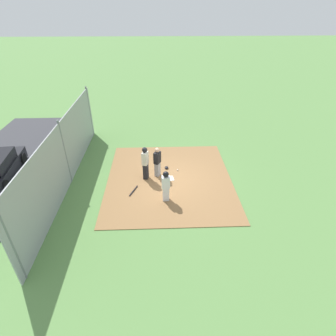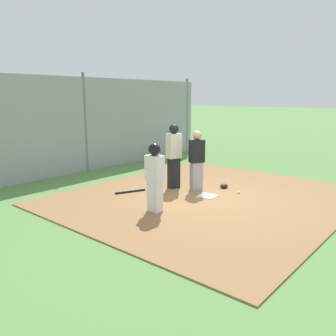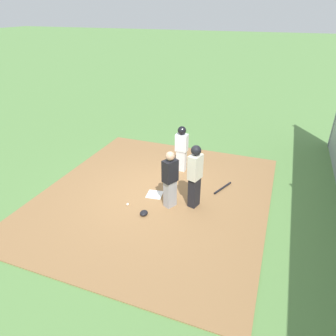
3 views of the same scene
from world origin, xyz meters
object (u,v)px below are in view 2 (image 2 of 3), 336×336
Objects in this scene: catcher at (197,160)px; runner at (155,174)px; home_plate at (207,196)px; umpire at (174,155)px; catcher_mask at (224,186)px; baseball_bat at (130,191)px; parked_car_dark at (39,143)px; baseball at (239,192)px.

catcher is 2.13m from runner.
umpire is at bearing -94.96° from home_plate.
catcher_mask is at bearing -1.76° from runner.
catcher is at bearing 161.65° from baseball_bat.
home_plate is 8.95m from parked_car_dark.
baseball_bat is at bearing 66.20° from runner.
runner is at bearing -7.58° from home_plate.
umpire is (-0.11, -1.21, 0.94)m from home_plate.
runner is at bearing -2.46° from catcher_mask.
umpire is at bearing -68.90° from baseball.
umpire is 2.04m from baseball.
baseball is (-0.76, 0.49, 0.03)m from home_plate.
catcher_mask reaches higher than baseball_bat.
catcher is 1.43m from baseball.
baseball is at bearing 37.00° from umpire.
baseball is at bearing 150.54° from baseball_bat.
catcher is at bearing -69.21° from baseball.
umpire is (0.24, -0.61, 0.10)m from catcher.
home_plate is 1.01m from catcher_mask.
baseball is at bearing -94.00° from parked_car_dark.
runner is 1.81× the size of baseball_bat.
baseball_bat is 7.29m from parked_car_dark.
runner is (2.09, 0.37, 0.02)m from catcher.
home_plate is 0.52× the size of baseball_bat.
umpire reaches higher than baseball_bat.
baseball_bat is 2.90m from baseball.
catcher is (-0.35, -0.61, 0.84)m from home_plate.
baseball is (-0.66, 1.70, -0.92)m from umpire.
home_plate is 1.96m from runner.
catcher_mask is at bearing -92.30° from parked_car_dark.
catcher_mask is 0.06× the size of parked_car_dark.
home_plate is at bearing -32.62° from baseball.
runner is 6.45× the size of catcher_mask.
catcher reaches higher than baseball.
runner is at bearing -52.24° from catcher.
catcher reaches higher than catcher_mask.
baseball_bat is (1.03, -1.79, 0.02)m from home_plate.
baseball is 9.43m from parked_car_dark.
baseball is (-0.42, 1.09, -0.81)m from catcher.
catcher is 0.37× the size of parked_car_dark.
umpire reaches higher than catcher.
runner is 8.95m from parked_car_dark.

